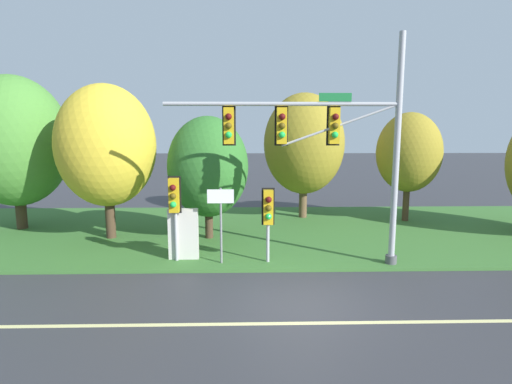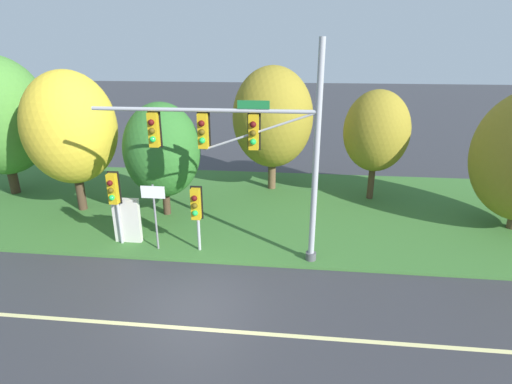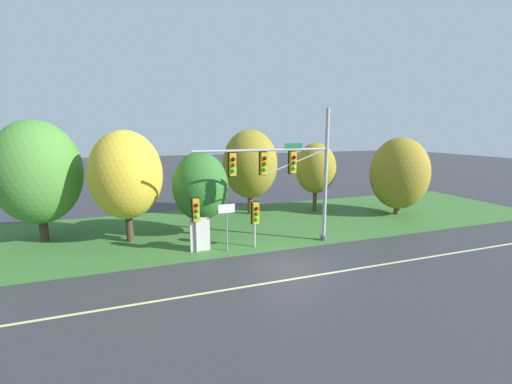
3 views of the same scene
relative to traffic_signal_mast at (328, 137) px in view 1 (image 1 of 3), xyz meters
name	(u,v)px [view 1 (image 1 of 3)]	position (x,y,z in m)	size (l,w,h in m)	color
ground_plane	(299,303)	(-1.32, -3.06, -4.60)	(160.00, 160.00, 0.00)	#333338
lane_stripe	(305,323)	(-1.32, -4.26, -4.60)	(36.00, 0.16, 0.01)	beige
grass_verge	(277,230)	(-1.32, 5.19, -4.55)	(48.00, 11.50, 0.10)	#386B2D
traffic_signal_mast	(328,137)	(0.00, 0.00, 0.00)	(8.18, 0.49, 7.99)	#9EA0A5
pedestrian_signal_near_kerb	(268,211)	(-2.01, 0.14, -2.58)	(0.46, 0.55, 2.73)	#9EA0A5
pedestrian_signal_further_along	(174,201)	(-5.36, 0.37, -2.23)	(0.46, 0.55, 3.13)	#9EA0A5
route_sign_post	(221,213)	(-3.69, 0.20, -2.66)	(0.94, 0.08, 2.74)	slate
tree_nearest_road	(15,142)	(-13.78, 5.67, -0.27)	(4.95, 4.95, 7.33)	#423021
tree_left_of_mast	(106,146)	(-8.84, 3.83, -0.42)	(4.22, 4.22, 6.73)	#423021
tree_behind_signpost	(208,167)	(-4.45, 3.71, -1.33)	(3.51, 3.51, 5.37)	#423021
tree_mid_verge	(304,144)	(0.34, 7.96, -0.47)	(4.34, 4.34, 6.76)	brown
tree_tall_centre	(409,153)	(5.69, 6.94, -0.88)	(3.31, 3.31, 5.70)	#4C3823
info_kiosk	(183,234)	(-5.12, 0.73, -3.56)	(1.10, 0.24, 1.90)	beige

